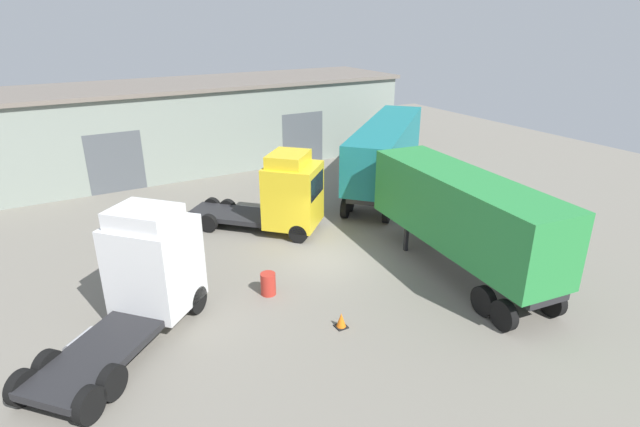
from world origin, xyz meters
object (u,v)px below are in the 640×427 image
object	(u,v)px
container_trailer_green	(463,214)
gravel_pile	(541,211)
oil_drum	(268,284)
container_trailer_blue	(386,148)
traffic_cone	(341,321)
tractor_unit_white	(146,273)
tractor_unit_yellow	(283,195)

from	to	relation	value
container_trailer_green	gravel_pile	distance (m)	7.31
gravel_pile	oil_drum	bearing A→B (deg)	176.22
container_trailer_blue	gravel_pile	xyz separation A→B (m)	(3.10, -8.78, -1.68)
gravel_pile	oil_drum	size ratio (longest dim) A/B	3.21
gravel_pile	traffic_cone	xyz separation A→B (m)	(-13.20, -2.30, -0.64)
container_trailer_blue	traffic_cone	distance (m)	15.17
gravel_pile	traffic_cone	bearing A→B (deg)	-170.14
tractor_unit_white	container_trailer_green	bearing A→B (deg)	-55.05
container_trailer_blue	traffic_cone	world-z (taller)	container_trailer_blue
container_trailer_green	traffic_cone	xyz separation A→B (m)	(-6.24, -0.91, -2.38)
traffic_cone	tractor_unit_white	bearing A→B (deg)	147.92
oil_drum	container_trailer_green	bearing A→B (deg)	-17.34
tractor_unit_white	traffic_cone	size ratio (longest dim) A/B	11.81
oil_drum	tractor_unit_white	bearing A→B (deg)	176.91
gravel_pile	oil_drum	world-z (taller)	gravel_pile
container_trailer_blue	traffic_cone	size ratio (longest dim) A/B	19.52
tractor_unit_white	traffic_cone	bearing A→B (deg)	-74.83
container_trailer_green	gravel_pile	xyz separation A→B (m)	(6.97, 1.38, -1.74)
container_trailer_blue	gravel_pile	bearing A→B (deg)	-113.20
container_trailer_green	oil_drum	bearing A→B (deg)	79.11
oil_drum	container_trailer_blue	bearing A→B (deg)	34.56
tractor_unit_white	tractor_unit_yellow	size ratio (longest dim) A/B	1.01
tractor_unit_yellow	oil_drum	bearing A→B (deg)	-76.54
traffic_cone	tractor_unit_yellow	bearing A→B (deg)	76.94
tractor_unit_yellow	traffic_cone	distance (m)	8.75
container_trailer_blue	oil_drum	distance (m)	13.95
oil_drum	tractor_unit_yellow	bearing A→B (deg)	58.09
container_trailer_green	tractor_unit_yellow	bearing A→B (deg)	36.37
container_trailer_green	container_trailer_blue	world-z (taller)	container_trailer_green
tractor_unit_yellow	oil_drum	size ratio (longest dim) A/B	7.34
container_trailer_blue	oil_drum	xyz separation A→B (m)	(-11.36, -7.82, -2.14)
container_trailer_green	container_trailer_blue	bearing A→B (deg)	-14.39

